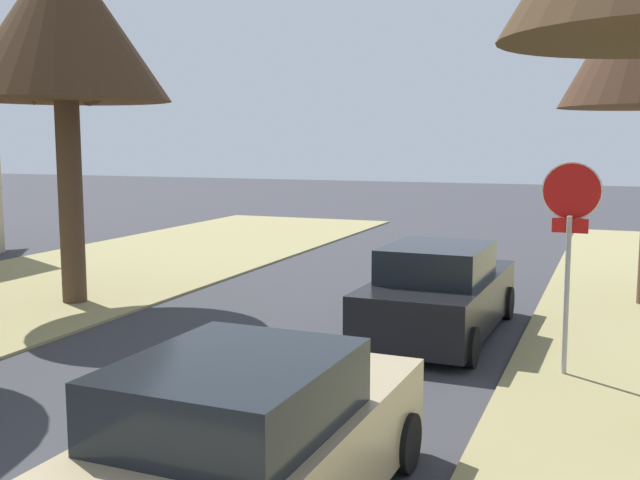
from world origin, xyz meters
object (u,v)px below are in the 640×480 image
object	(u,v)px
street_tree_left_mid_b	(63,24)
parked_sedan_black	(439,294)
parked_sedan_tan	(245,452)
stop_sign_far	(570,222)

from	to	relation	value
street_tree_left_mid_b	parked_sedan_black	bearing A→B (deg)	1.95
street_tree_left_mid_b	parked_sedan_tan	world-z (taller)	street_tree_left_mid_b
stop_sign_far	parked_sedan_tan	world-z (taller)	stop_sign_far
street_tree_left_mid_b	parked_sedan_tan	bearing A→B (deg)	-42.60
stop_sign_far	street_tree_left_mid_b	xyz separation A→B (m)	(-9.59, 1.35, 3.36)
parked_sedan_black	stop_sign_far	bearing A→B (deg)	-36.65
stop_sign_far	street_tree_left_mid_b	bearing A→B (deg)	172.00
parked_sedan_tan	stop_sign_far	bearing A→B (deg)	68.10
stop_sign_far	parked_sedan_tan	bearing A→B (deg)	-111.90
street_tree_left_mid_b	stop_sign_far	bearing A→B (deg)	-8.00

